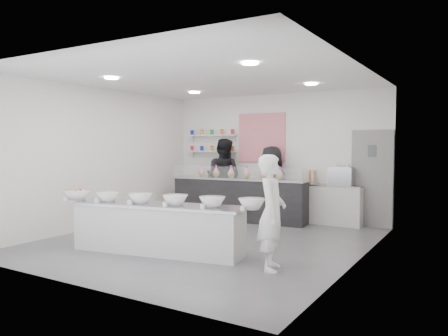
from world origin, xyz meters
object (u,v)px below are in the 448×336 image
(espresso_machine, at_px, (342,177))
(woman_prep, at_px, (272,213))
(prep_counter, at_px, (158,228))
(staff_left, at_px, (223,177))
(espresso_ledge, at_px, (335,205))
(back_bar, at_px, (239,199))
(staff_right, at_px, (272,183))

(espresso_machine, height_order, woman_prep, woman_prep)
(prep_counter, relative_size, staff_left, 1.54)
(espresso_ledge, bearing_deg, woman_prep, -86.30)
(back_bar, xyz_separation_m, espresso_ledge, (2.09, 0.61, -0.06))
(woman_prep, bearing_deg, prep_counter, 72.87)
(espresso_machine, xyz_separation_m, woman_prep, (0.10, -3.86, -0.26))
(espresso_ledge, bearing_deg, prep_counter, -114.28)
(staff_right, bearing_deg, prep_counter, 107.09)
(prep_counter, height_order, espresso_machine, espresso_machine)
(prep_counter, bearing_deg, staff_right, 74.73)
(espresso_machine, bearing_deg, back_bar, -164.73)
(back_bar, height_order, espresso_machine, espresso_machine)
(espresso_machine, xyz_separation_m, staff_left, (-2.93, -0.18, -0.12))
(espresso_ledge, distance_m, espresso_machine, 0.66)
(espresso_ledge, bearing_deg, back_bar, -163.72)
(espresso_ledge, relative_size, woman_prep, 0.72)
(staff_right, bearing_deg, espresso_machine, -151.56)
(prep_counter, height_order, woman_prep, woman_prep)
(prep_counter, xyz_separation_m, espresso_ledge, (1.78, 3.94, 0.04))
(espresso_ledge, xyz_separation_m, staff_right, (-1.45, -0.18, 0.43))
(back_bar, xyz_separation_m, staff_left, (-0.69, 0.43, 0.46))
(espresso_ledge, xyz_separation_m, staff_left, (-2.78, -0.18, 0.52))
(espresso_machine, bearing_deg, staff_right, -173.58)
(back_bar, bearing_deg, espresso_ledge, 11.61)
(espresso_machine, distance_m, woman_prep, 3.87)
(prep_counter, distance_m, staff_right, 3.81)
(espresso_ledge, relative_size, staff_left, 0.62)
(espresso_machine, bearing_deg, woman_prep, -88.46)
(prep_counter, xyz_separation_m, staff_left, (-1.00, 3.76, 0.56))
(back_bar, relative_size, espresso_ledge, 2.71)
(prep_counter, height_order, espresso_ledge, espresso_ledge)
(woman_prep, relative_size, staff_left, 0.86)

